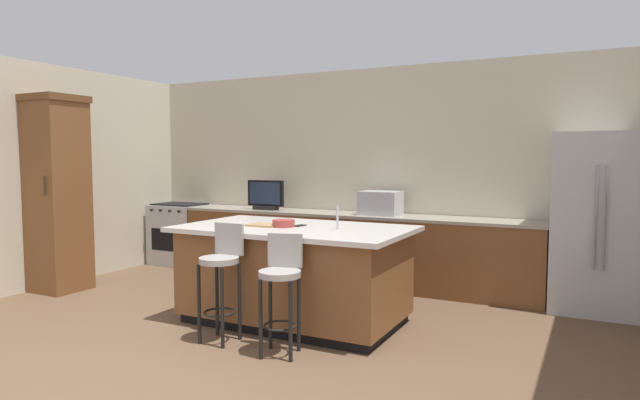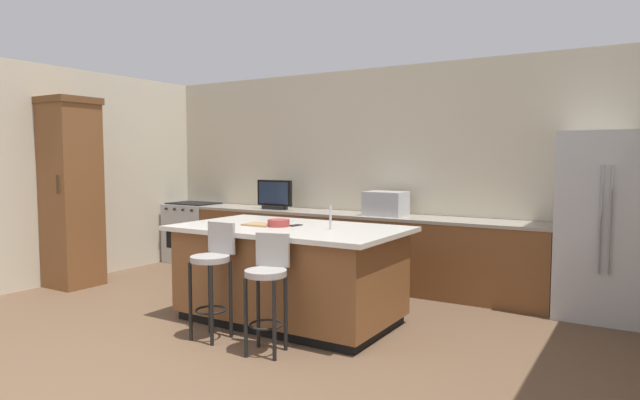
% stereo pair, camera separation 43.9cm
% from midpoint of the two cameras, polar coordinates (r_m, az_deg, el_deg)
% --- Properties ---
extents(ground_plane, '(16.38, 16.38, 0.00)m').
position_cam_midpoint_polar(ground_plane, '(4.12, -18.43, -18.46)').
color(ground_plane, brown).
extents(wall_back, '(7.05, 0.12, 2.73)m').
position_cam_midpoint_polar(wall_back, '(7.15, 7.24, 2.62)').
color(wall_back, beige).
rests_on(wall_back, ground_plane).
extents(wall_left, '(0.12, 4.50, 2.73)m').
position_cam_midpoint_polar(wall_left, '(7.69, -23.01, 2.42)').
color(wall_left, beige).
rests_on(wall_left, ground_plane).
extents(counter_back, '(4.72, 0.62, 0.89)m').
position_cam_midpoint_polar(counter_back, '(6.92, 5.48, -5.09)').
color(counter_back, brown).
rests_on(counter_back, ground_plane).
extents(kitchen_island, '(2.19, 1.28, 0.93)m').
position_cam_midpoint_polar(kitchen_island, '(5.31, -0.81, -7.67)').
color(kitchen_island, black).
rests_on(kitchen_island, ground_plane).
extents(refrigerator, '(0.89, 0.73, 1.84)m').
position_cam_midpoint_polar(refrigerator, '(6.13, 29.74, -2.37)').
color(refrigerator, '#B7BABF').
rests_on(refrigerator, ground_plane).
extents(range_oven, '(0.79, 0.63, 0.91)m').
position_cam_midpoint_polar(range_oven, '(8.48, -11.60, -3.36)').
color(range_oven, '#B7BABF').
rests_on(range_oven, ground_plane).
extents(cabinet_tower, '(0.59, 0.59, 2.32)m').
position_cam_midpoint_polar(cabinet_tower, '(7.27, -23.05, 1.04)').
color(cabinet_tower, brown).
rests_on(cabinet_tower, ground_plane).
extents(microwave, '(0.48, 0.36, 0.29)m').
position_cam_midpoint_polar(microwave, '(6.67, 8.79, -0.37)').
color(microwave, '#B7BABF').
rests_on(microwave, counter_back).
extents(tv_monitor, '(0.55, 0.16, 0.40)m').
position_cam_midpoint_polar(tv_monitor, '(7.41, -3.10, 0.44)').
color(tv_monitor, black).
rests_on(tv_monitor, counter_back).
extents(sink_faucet_back, '(0.02, 0.02, 0.24)m').
position_cam_midpoint_polar(sink_faucet_back, '(6.90, 6.61, -0.40)').
color(sink_faucet_back, '#B2B2B7').
rests_on(sink_faucet_back, counter_back).
extents(sink_faucet_island, '(0.02, 0.02, 0.22)m').
position_cam_midpoint_polar(sink_faucet_island, '(4.99, 3.63, -1.86)').
color(sink_faucet_island, '#B2B2B7').
rests_on(sink_faucet_island, kitchen_island).
extents(bar_stool_left, '(0.34, 0.34, 1.02)m').
position_cam_midpoint_polar(bar_stool_left, '(4.84, -8.61, -7.17)').
color(bar_stool_left, gray).
rests_on(bar_stool_left, ground_plane).
extents(bar_stool_right, '(0.35, 0.37, 0.97)m').
position_cam_midpoint_polar(bar_stool_right, '(4.45, -2.70, -8.63)').
color(bar_stool_right, gray).
rests_on(bar_stool_right, ground_plane).
extents(fruit_bowl, '(0.21, 0.21, 0.07)m').
position_cam_midpoint_polar(fruit_bowl, '(5.22, -1.96, -2.43)').
color(fruit_bowl, '#993833').
rests_on(fruit_bowl, kitchen_island).
extents(cell_phone, '(0.09, 0.16, 0.01)m').
position_cam_midpoint_polar(cell_phone, '(5.28, -0.24, -2.68)').
color(cell_phone, black).
rests_on(cell_phone, kitchen_island).
extents(cutting_board, '(0.30, 0.23, 0.02)m').
position_cam_midpoint_polar(cutting_board, '(5.31, -3.96, -2.59)').
color(cutting_board, '#A87F51').
rests_on(cutting_board, kitchen_island).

